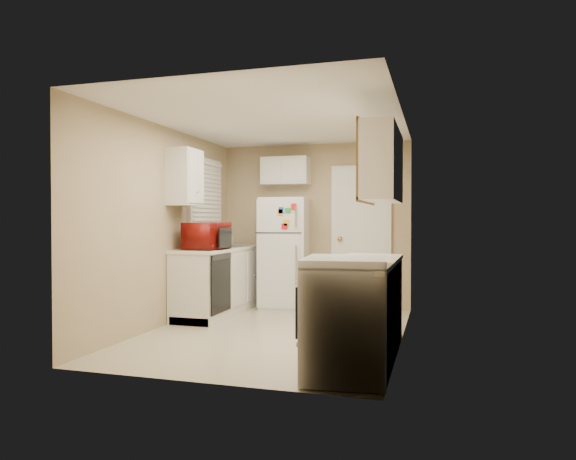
# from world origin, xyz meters

# --- Properties ---
(floor) EXTENTS (3.80, 3.80, 0.00)m
(floor) POSITION_xyz_m (0.00, 0.00, 0.00)
(floor) COLOR beige
(floor) RESTS_ON ground
(ceiling) EXTENTS (3.80, 3.80, 0.00)m
(ceiling) POSITION_xyz_m (0.00, 0.00, 2.40)
(ceiling) COLOR white
(ceiling) RESTS_ON floor
(wall_left) EXTENTS (3.80, 3.80, 0.00)m
(wall_left) POSITION_xyz_m (-1.40, 0.00, 1.20)
(wall_left) COLOR tan
(wall_left) RESTS_ON floor
(wall_right) EXTENTS (3.80, 3.80, 0.00)m
(wall_right) POSITION_xyz_m (1.40, 0.00, 1.20)
(wall_right) COLOR tan
(wall_right) RESTS_ON floor
(wall_back) EXTENTS (2.80, 2.80, 0.00)m
(wall_back) POSITION_xyz_m (0.00, 1.90, 1.20)
(wall_back) COLOR tan
(wall_back) RESTS_ON floor
(wall_front) EXTENTS (2.80, 2.80, 0.00)m
(wall_front) POSITION_xyz_m (0.00, -1.90, 1.20)
(wall_front) COLOR tan
(wall_front) RESTS_ON floor
(left_counter) EXTENTS (0.60, 1.80, 0.90)m
(left_counter) POSITION_xyz_m (-1.10, 0.90, 0.45)
(left_counter) COLOR silver
(left_counter) RESTS_ON floor
(dishwasher) EXTENTS (0.03, 0.58, 0.72)m
(dishwasher) POSITION_xyz_m (-0.81, 0.30, 0.49)
(dishwasher) COLOR black
(dishwasher) RESTS_ON floor
(sink) EXTENTS (0.54, 0.74, 0.16)m
(sink) POSITION_xyz_m (-1.10, 1.05, 0.86)
(sink) COLOR gray
(sink) RESTS_ON left_counter
(microwave) EXTENTS (0.61, 0.34, 0.41)m
(microwave) POSITION_xyz_m (-1.04, 0.41, 1.05)
(microwave) COLOR #9D130D
(microwave) RESTS_ON left_counter
(soap_bottle) EXTENTS (0.11, 0.11, 0.21)m
(soap_bottle) POSITION_xyz_m (-1.15, 1.36, 1.00)
(soap_bottle) COLOR white
(soap_bottle) RESTS_ON left_counter
(window_blinds) EXTENTS (0.10, 0.98, 1.08)m
(window_blinds) POSITION_xyz_m (-1.36, 1.05, 1.60)
(window_blinds) COLOR silver
(window_blinds) RESTS_ON wall_left
(upper_cabinet_left) EXTENTS (0.30, 0.45, 0.70)m
(upper_cabinet_left) POSITION_xyz_m (-1.25, 0.22, 1.80)
(upper_cabinet_left) COLOR silver
(upper_cabinet_left) RESTS_ON wall_left
(refrigerator) EXTENTS (0.71, 0.69, 1.59)m
(refrigerator) POSITION_xyz_m (-0.36, 1.59, 0.80)
(refrigerator) COLOR silver
(refrigerator) RESTS_ON floor
(cabinet_over_fridge) EXTENTS (0.70, 0.30, 0.40)m
(cabinet_over_fridge) POSITION_xyz_m (-0.40, 1.75, 2.00)
(cabinet_over_fridge) COLOR silver
(cabinet_over_fridge) RESTS_ON wall_back
(interior_door) EXTENTS (0.86, 0.06, 2.08)m
(interior_door) POSITION_xyz_m (0.70, 1.86, 1.02)
(interior_door) COLOR silver
(interior_door) RESTS_ON floor
(right_counter) EXTENTS (0.60, 2.00, 0.90)m
(right_counter) POSITION_xyz_m (1.10, -0.80, 0.45)
(right_counter) COLOR silver
(right_counter) RESTS_ON floor
(stove) EXTENTS (0.73, 0.87, 0.98)m
(stove) POSITION_xyz_m (1.05, -1.42, 0.49)
(stove) COLOR silver
(stove) RESTS_ON floor
(upper_cabinet_right) EXTENTS (0.30, 1.20, 0.70)m
(upper_cabinet_right) POSITION_xyz_m (1.25, -0.50, 1.80)
(upper_cabinet_right) COLOR silver
(upper_cabinet_right) RESTS_ON wall_right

